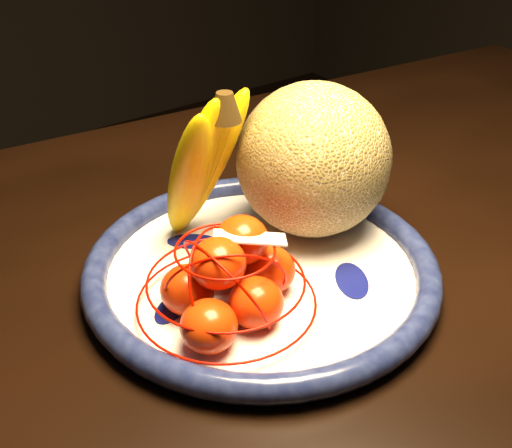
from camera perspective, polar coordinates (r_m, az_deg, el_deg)
dining_table at (r=0.87m, az=8.22°, el=-5.23°), size 1.68×1.11×0.79m
fruit_bowl at (r=0.72m, az=0.47°, el=-4.02°), size 0.40×0.40×0.03m
cantaloupe at (r=0.76m, az=5.12°, el=5.70°), size 0.18×0.18×0.18m
banana_bunch at (r=0.72m, az=-5.19°, el=5.60°), size 0.13×0.13×0.21m
mandarin_bag at (r=0.65m, az=-2.41°, el=-4.99°), size 0.22×0.22×0.12m
price_tag at (r=0.63m, az=-0.55°, el=-1.22°), size 0.07×0.06×0.01m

